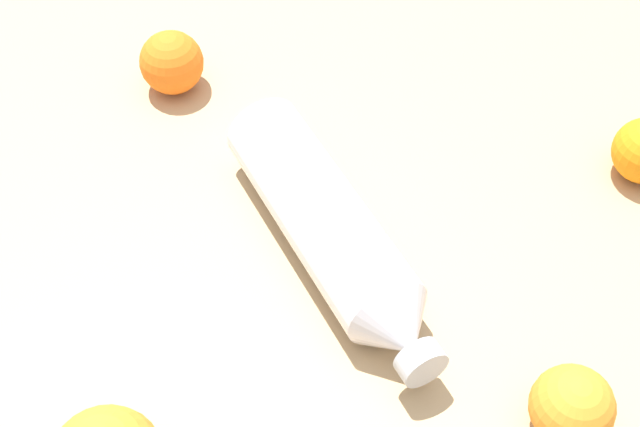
# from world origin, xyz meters

# --- Properties ---
(ground_plane) EXTENTS (2.40, 2.40, 0.00)m
(ground_plane) POSITION_xyz_m (0.00, 0.00, 0.00)
(ground_plane) COLOR tan
(water_bottle) EXTENTS (0.30, 0.08, 0.07)m
(water_bottle) POSITION_xyz_m (-0.02, -0.02, 0.04)
(water_bottle) COLOR silver
(water_bottle) RESTS_ON ground_plane
(orange_1) EXTENTS (0.06, 0.06, 0.06)m
(orange_1) POSITION_xyz_m (0.21, 0.06, 0.03)
(orange_1) COLOR orange
(orange_1) RESTS_ON ground_plane
(orange_3) EXTENTS (0.07, 0.07, 0.07)m
(orange_3) POSITION_xyz_m (-0.30, -0.07, 0.03)
(orange_3) COLOR orange
(orange_3) RESTS_ON ground_plane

